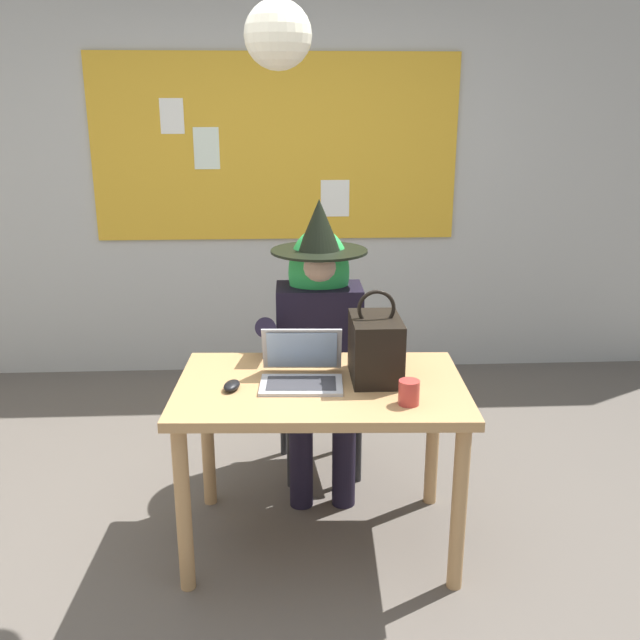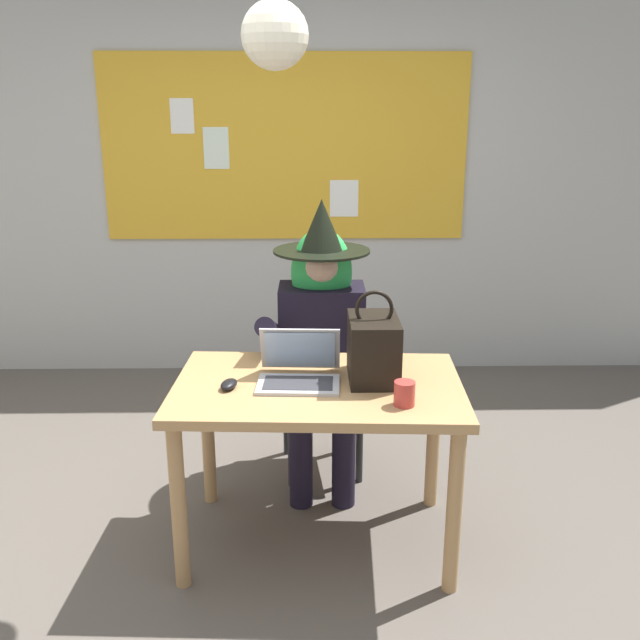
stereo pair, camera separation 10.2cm
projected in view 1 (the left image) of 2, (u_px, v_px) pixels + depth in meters
ground_plane at (278, 547)px, 3.01m from camera, size 24.00×24.00×0.00m
wall_back_bulletin at (276, 183)px, 4.70m from camera, size 6.68×2.32×2.61m
desk_main at (321, 407)px, 2.87m from camera, size 1.20×0.79×0.74m
chair_at_desk at (317, 371)px, 3.61m from camera, size 0.46×0.46×0.91m
person_costumed at (320, 326)px, 3.41m from camera, size 0.59×0.70×1.40m
laptop at (302, 371)px, 2.85m from camera, size 0.35×0.31×0.21m
computer_mouse at (232, 385)px, 2.78m from camera, size 0.08×0.12×0.03m
handbag at (375, 347)px, 2.86m from camera, size 0.20×0.30×0.38m
coffee_mug at (409, 392)px, 2.63m from camera, size 0.08×0.08×0.09m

